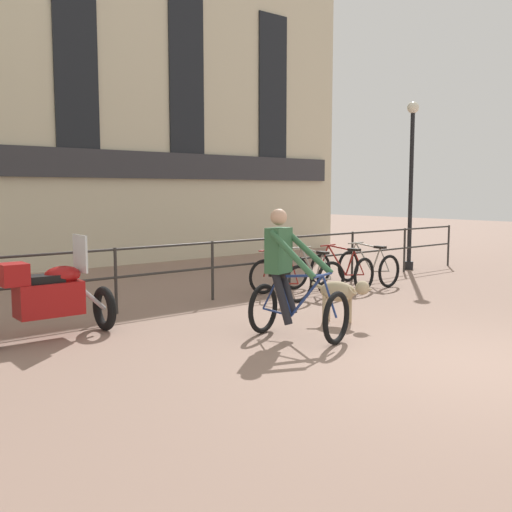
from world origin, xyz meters
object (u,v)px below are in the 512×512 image
Objects in this scene: cyclist_with_bike at (290,280)px; dog at (342,292)px; parked_motorcycle at (48,297)px; parked_bicycle_mid_right at (342,271)px; parked_bicycle_mid_left at (312,274)px; street_lamp at (411,176)px; parked_bicycle_far_end at (368,267)px; parked_bicycle_near_lamp at (280,279)px.

dog is at bearing -9.97° from cyclist_with_bike.
parked_motorcycle is 5.98m from parked_bicycle_mid_right.
cyclist_with_bike is 3.49m from parked_bicycle_mid_left.
parked_motorcycle is at bearing -3.87° from parked_bicycle_mid_right.
street_lamp reaches higher than parked_bicycle_mid_left.
parked_motorcycle is at bearing -173.22° from street_lamp.
parked_bicycle_mid_right is at bearing -85.52° from parked_motorcycle.
street_lamp is at bearing 7.75° from cyclist_with_bike.
street_lamp reaches higher than parked_bicycle_mid_right.
street_lamp reaches higher than parked_bicycle_far_end.
parked_bicycle_mid_right is 0.29× the size of street_lamp.
parked_motorcycle is at bearing 125.47° from cyclist_with_bike.
parked_bicycle_far_end is at bearing 12.30° from dog.
parked_motorcycle reaches higher than parked_bicycle_mid_left.
dog is at bearing 32.53° from parked_bicycle_far_end.
dog is 0.81× the size of parked_bicycle_far_end.
parked_bicycle_mid_left reaches higher than dog.
parked_bicycle_far_end reaches higher than dog.
parked_motorcycle is 0.41× the size of street_lamp.
cyclist_with_bike is 4.16m from parked_bicycle_mid_right.
parked_motorcycle is 9.64m from street_lamp.
parked_bicycle_near_lamp and parked_bicycle_far_end have the same top height.
parked_bicycle_near_lamp and parked_bicycle_mid_right have the same top height.
street_lamp is at bearing -162.45° from parked_bicycle_far_end.
parked_bicycle_mid_left is at bearing -173.49° from parked_bicycle_near_lamp.
parked_bicycle_mid_right is (0.82, 0.00, 0.00)m from parked_bicycle_mid_left.
street_lamp is at bearing -171.95° from parked_bicycle_mid_right.
cyclist_with_bike reaches higher than dog.
parked_bicycle_near_lamp is at bearing -6.21° from parked_bicycle_mid_right.
dog is 0.22× the size of street_lamp.
street_lamp is at bearing 5.97° from dog.
parked_motorcycle is 1.42× the size of parked_bicycle_mid_left.
street_lamp is (5.77, 2.95, 1.83)m from dog.
cyclist_with_bike is 1.45× the size of parked_bicycle_mid_left.
street_lamp is at bearing -163.72° from parked_bicycle_near_lamp.
dog is 4.09m from parked_motorcycle.
parked_motorcycle reaches higher than parked_bicycle_near_lamp.
parked_bicycle_mid_left is (2.68, 2.20, -0.41)m from cyclist_with_bike.
parked_bicycle_near_lamp is at bearing -170.23° from street_lamp.
parked_bicycle_near_lamp is (1.86, 2.20, -0.41)m from cyclist_with_bike.
parked_bicycle_near_lamp is (0.68, 2.08, -0.10)m from dog.
cyclist_with_bike is 1.52× the size of parked_bicycle_far_end.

